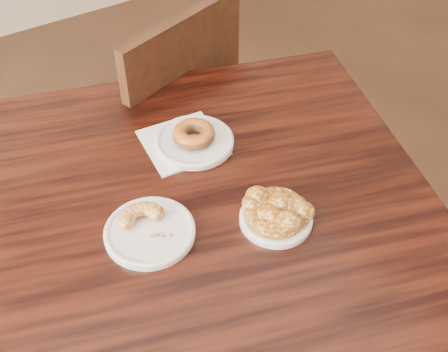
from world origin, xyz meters
TOP-DOWN VIEW (x-y plane):
  - cafe_table at (0.01, 0.29)m, footprint 1.15×1.15m
  - chair_far at (0.15, 0.90)m, footprint 0.57×0.57m
  - napkin at (0.06, 0.47)m, footprint 0.18×0.18m
  - plate_donut at (0.07, 0.45)m, footprint 0.18×0.18m
  - plate_cruller at (-0.12, 0.27)m, footprint 0.17×0.17m
  - plate_fritter at (0.10, 0.17)m, footprint 0.14×0.14m
  - glazed_donut at (0.07, 0.45)m, footprint 0.09×0.09m
  - apple_fritter at (0.10, 0.17)m, footprint 0.16×0.16m
  - cruller_fragment at (-0.12, 0.27)m, footprint 0.11×0.11m

SIDE VIEW (x-z plane):
  - cafe_table at x=0.01m, z-range 0.00..0.75m
  - chair_far at x=0.15m, z-range 0.00..0.90m
  - napkin at x=0.06m, z-range 0.75..0.75m
  - plate_cruller at x=-0.12m, z-range 0.75..0.76m
  - plate_fritter at x=0.10m, z-range 0.75..0.76m
  - plate_donut at x=0.07m, z-range 0.75..0.77m
  - cruller_fragment at x=-0.12m, z-range 0.76..0.79m
  - apple_fritter at x=0.10m, z-range 0.76..0.80m
  - glazed_donut at x=0.07m, z-range 0.77..0.80m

